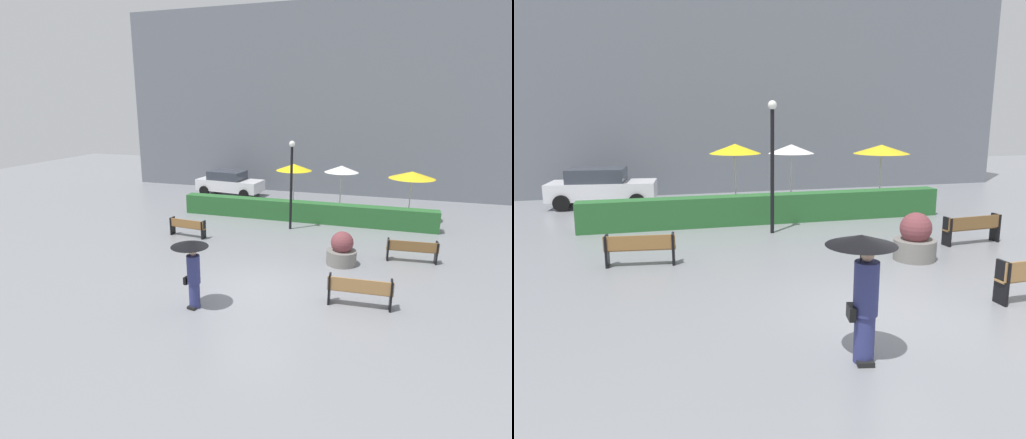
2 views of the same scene
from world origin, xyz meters
TOP-DOWN VIEW (x-y plane):
  - ground_plane at (0.00, 0.00)m, footprint 60.00×60.00m
  - bench_far_left at (-4.54, 4.31)m, footprint 1.76×0.53m
  - bench_far_right at (4.86, 4.09)m, footprint 1.85×0.49m
  - bench_near_right at (3.28, -0.18)m, footprint 1.87×0.45m
  - pedestrian_with_umbrella at (-1.32, -1.66)m, footprint 1.08×1.08m
  - planter_pot at (2.39, 3.07)m, footprint 1.09×1.09m
  - lamp_post at (-0.45, 6.88)m, footprint 0.28×0.28m
  - patio_umbrella_yellow at (-1.03, 9.97)m, footprint 1.89×1.89m
  - patio_umbrella_white at (1.38, 10.83)m, footprint 1.81×1.81m
  - patio_umbrella_yellow_far at (4.90, 10.10)m, footprint 2.22×2.22m
  - hedge_strip at (-0.15, 8.40)m, footprint 12.69×0.70m
  - building_facade at (0.00, 16.00)m, footprint 28.00×1.20m
  - parked_car at (-5.98, 13.10)m, footprint 4.37×2.36m

SIDE VIEW (x-z plane):
  - ground_plane at x=0.00m, z-range 0.00..0.00m
  - bench_far_left at x=-4.54m, z-range 0.08..0.88m
  - hedge_strip at x=-0.15m, z-range 0.00..1.00m
  - bench_far_right at x=4.86m, z-range 0.08..0.92m
  - planter_pot at x=2.39m, z-range -0.09..1.16m
  - bench_near_right at x=3.28m, z-range 0.09..0.99m
  - parked_car at x=-5.98m, z-range 0.03..1.60m
  - pedestrian_with_umbrella at x=-1.32m, z-range 0.35..2.37m
  - patio_umbrella_yellow_far at x=4.90m, z-range 1.08..3.59m
  - patio_umbrella_white at x=1.38m, z-range 1.09..3.63m
  - patio_umbrella_yellow at x=-1.03m, z-range 1.14..3.79m
  - lamp_post at x=-0.45m, z-range 0.45..4.58m
  - building_facade at x=0.00m, z-range 0.00..11.75m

